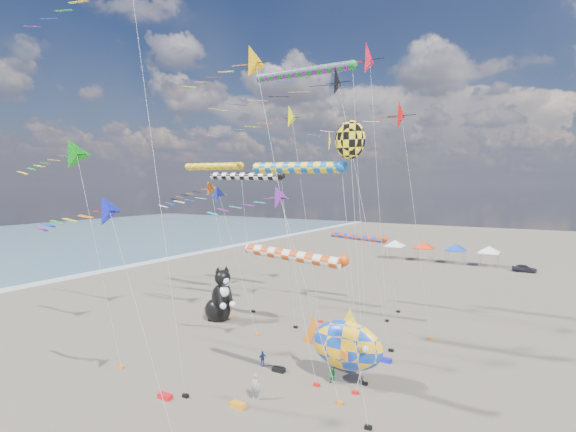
# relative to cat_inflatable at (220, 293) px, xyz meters

# --- Properties ---
(delta_kite_0) EXTENTS (9.85, 1.66, 12.90)m
(delta_kite_0) POSITION_rel_cat_inflatable_xyz_m (11.10, -9.21, 9.00)
(delta_kite_0) COLOR #74229C
(delta_kite_0) RESTS_ON ground
(delta_kite_1) EXTENTS (9.49, 1.64, 12.44)m
(delta_kite_1) POSITION_rel_cat_inflatable_xyz_m (7.23, -17.68, 8.53)
(delta_kite_1) COLOR #141ED0
(delta_kite_1) RESTS_ON ground
(delta_kite_2) EXTENTS (8.83, 1.57, 13.32)m
(delta_kite_2) POSITION_rel_cat_inflatable_xyz_m (-4.24, 1.83, 9.44)
(delta_kite_2) COLOR #D85A0E
(delta_kite_2) RESTS_ON ground
(delta_kite_3) EXTENTS (13.43, 2.30, 20.42)m
(delta_kite_3) POSITION_rel_cat_inflatable_xyz_m (3.56, 4.31, 16.26)
(delta_kite_3) COLOR #F4FF09
(delta_kite_3) RESTS_ON ground
(delta_kite_4) EXTENTS (10.89, 2.63, 19.94)m
(delta_kite_4) POSITION_rel_cat_inflatable_xyz_m (15.19, 4.82, 15.71)
(delta_kite_4) COLOR red
(delta_kite_4) RESTS_ON ground
(delta_kite_5) EXTENTS (12.52, 2.42, 22.63)m
(delta_kite_5) POSITION_rel_cat_inflatable_xyz_m (8.77, -7.73, 18.48)
(delta_kite_5) COLOR #F8AE0B
(delta_kite_5) RESTS_ON ground
(delta_kite_6) EXTENTS (14.31, 3.23, 26.26)m
(delta_kite_6) POSITION_rel_cat_inflatable_xyz_m (10.59, 7.71, 21.76)
(delta_kite_6) COLOR #FF102B
(delta_kite_6) RESTS_ON ground
(delta_kite_7) EXTENTS (10.90, 2.31, 16.21)m
(delta_kite_7) POSITION_rel_cat_inflatable_xyz_m (-3.25, -12.19, 12.10)
(delta_kite_7) COLOR #0D8013
(delta_kite_7) RESTS_ON ground
(delta_kite_8) EXTENTS (11.13, 1.85, 12.98)m
(delta_kite_8) POSITION_rel_cat_inflatable_xyz_m (0.01, -1.67, 9.01)
(delta_kite_8) COLOR #1A24B4
(delta_kite_8) RESTS_ON ground
(delta_kite_10) EXTENTS (16.82, 2.49, 22.34)m
(delta_kite_10) POSITION_rel_cat_inflatable_xyz_m (10.15, 0.52, 18.09)
(delta_kite_10) COLOR black
(delta_kite_10) RESTS_ON ground
(windsock_0) EXTENTS (8.02, 0.66, 9.20)m
(windsock_0) POSITION_rel_cat_inflatable_xyz_m (14.41, -10.90, 6.14)
(windsock_0) COLOR #D0470E
(windsock_0) RESTS_ON ground
(windsock_1) EXTENTS (8.98, 0.78, 15.16)m
(windsock_1) POSITION_rel_cat_inflatable_xyz_m (-3.67, 3.93, 12.03)
(windsock_1) COLOR gold
(windsock_1) RESTS_ON ground
(windsock_2) EXTENTS (9.46, 0.72, 14.01)m
(windsock_2) POSITION_rel_cat_inflatable_xyz_m (2.21, 1.71, 10.91)
(windsock_2) COLOR black
(windsock_2) RESTS_ON ground
(windsock_3) EXTENTS (11.45, 0.87, 23.62)m
(windsock_3) POSITION_rel_cat_inflatable_xyz_m (7.01, 4.19, 20.44)
(windsock_3) COLOR #177F28
(windsock_3) RESTS_ON ground
(windsock_4) EXTENTS (8.90, 0.90, 14.58)m
(windsock_4) POSITION_rel_cat_inflatable_xyz_m (10.65, -3.45, 11.41)
(windsock_4) COLOR blue
(windsock_4) RESTS_ON ground
(windsock_5) EXTENTS (7.47, 0.62, 7.67)m
(windsock_5) POSITION_rel_cat_inflatable_xyz_m (9.67, 11.27, 4.63)
(windsock_5) COLOR red
(windsock_5) RESTS_ON ground
(angelfish_kite) EXTENTS (3.74, 3.02, 17.24)m
(angelfish_kite) POSITION_rel_cat_inflatable_xyz_m (14.48, -4.04, 13.12)
(angelfish_kite) COLOR yellow
(angelfish_kite) RESTS_ON ground
(cat_inflatable) EXTENTS (4.41, 3.30, 5.34)m
(cat_inflatable) POSITION_rel_cat_inflatable_xyz_m (0.00, 0.00, 0.00)
(cat_inflatable) COLOR black
(cat_inflatable) RESTS_ON ground
(fish_inflatable) EXTENTS (6.55, 3.03, 5.07)m
(fish_inflatable) POSITION_rel_cat_inflatable_xyz_m (15.57, -6.52, -0.08)
(fish_inflatable) COLOR #1242B7
(fish_inflatable) RESTS_ON ground
(person_adult) EXTENTS (0.69, 0.65, 1.58)m
(person_adult) POSITION_rel_cat_inflatable_xyz_m (11.77, -11.21, -1.88)
(person_adult) COLOR #94909F
(person_adult) RESTS_ON ground
(child_green) EXTENTS (0.57, 0.46, 1.09)m
(child_green) POSITION_rel_cat_inflatable_xyz_m (14.84, -6.97, -2.13)
(child_green) COLOR #197A35
(child_green) RESTS_ON ground
(child_blue) EXTENTS (0.55, 0.70, 1.11)m
(child_blue) POSITION_rel_cat_inflatable_xyz_m (9.34, -6.86, -2.12)
(child_blue) COLOR #2A49A4
(child_blue) RESTS_ON ground
(kite_bag_0) EXTENTS (0.90, 0.44, 0.30)m
(kite_bag_0) POSITION_rel_cat_inflatable_xyz_m (6.99, -13.88, -2.52)
(kite_bag_0) COLOR red
(kite_bag_0) RESTS_ON ground
(kite_bag_1) EXTENTS (0.90, 0.44, 0.30)m
(kite_bag_1) POSITION_rel_cat_inflatable_xyz_m (10.83, -7.08, -2.52)
(kite_bag_1) COLOR black
(kite_bag_1) RESTS_ON ground
(kite_bag_2) EXTENTS (0.90, 0.44, 0.30)m
(kite_bag_2) POSITION_rel_cat_inflatable_xyz_m (16.63, -1.74, -2.52)
(kite_bag_2) COLOR #151AD2
(kite_bag_2) RESTS_ON ground
(kite_bag_3) EXTENTS (0.90, 0.44, 0.30)m
(kite_bag_3) POSITION_rel_cat_inflatable_xyz_m (11.40, -12.51, -2.52)
(kite_bag_3) COLOR orange
(kite_bag_3) RESTS_ON ground
(tent_row) EXTENTS (19.20, 4.20, 3.80)m
(tent_row) POSITION_rel_cat_inflatable_xyz_m (11.06, 43.32, 0.48)
(tent_row) COLOR white
(tent_row) RESTS_ON ground
(parked_car) EXTENTS (3.38, 1.44, 1.14)m
(parked_car) POSITION_rel_cat_inflatable_xyz_m (23.60, 41.32, -2.10)
(parked_car) COLOR #26262D
(parked_car) RESTS_ON ground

